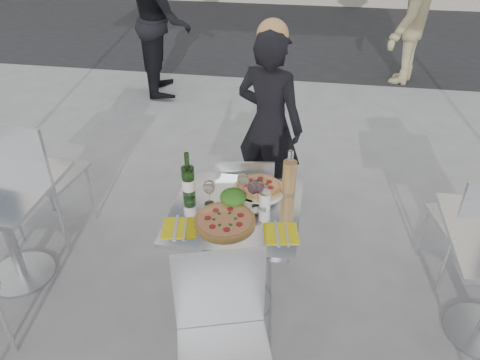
% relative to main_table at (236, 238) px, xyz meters
% --- Properties ---
extents(ground, '(80.00, 80.00, 0.00)m').
position_rel_main_table_xyz_m(ground, '(0.00, 0.00, -0.54)').
color(ground, slate).
extents(street_asphalt, '(24.00, 5.00, 0.00)m').
position_rel_main_table_xyz_m(street_asphalt, '(0.00, 6.50, -0.54)').
color(street_asphalt, black).
rests_on(street_asphalt, ground).
extents(main_table, '(0.72, 0.72, 0.75)m').
position_rel_main_table_xyz_m(main_table, '(0.00, 0.00, 0.00)').
color(main_table, '#B7BABF').
rests_on(main_table, ground).
extents(side_table_left, '(0.72, 0.72, 0.75)m').
position_rel_main_table_xyz_m(side_table_left, '(-1.50, 0.00, 0.00)').
color(side_table_left, '#B7BABF').
rests_on(side_table_left, ground).
extents(chair_far, '(0.43, 0.44, 0.82)m').
position_rel_main_table_xyz_m(chair_far, '(-0.03, 0.50, -0.05)').
color(chair_far, silver).
rests_on(chair_far, ground).
extents(chair_near, '(0.53, 0.54, 0.94)m').
position_rel_main_table_xyz_m(chair_near, '(0.06, -0.68, 0.02)').
color(chair_near, silver).
rests_on(chair_near, ground).
extents(side_chair_lfar, '(0.50, 0.52, 1.00)m').
position_rel_main_table_xyz_m(side_chair_lfar, '(-1.50, 0.42, 0.06)').
color(side_chair_lfar, silver).
rests_on(side_chair_lfar, ground).
extents(side_chair_rfar, '(0.48, 0.49, 0.87)m').
position_rel_main_table_xyz_m(side_chair_rfar, '(1.45, 0.45, -0.02)').
color(side_chair_rfar, silver).
rests_on(side_chair_rfar, ground).
extents(woman_diner, '(0.63, 0.53, 1.48)m').
position_rel_main_table_xyz_m(woman_diner, '(0.07, 1.10, 0.20)').
color(woman_diner, black).
rests_on(woman_diner, ground).
extents(pedestrian_a, '(0.88, 1.01, 1.77)m').
position_rel_main_table_xyz_m(pedestrian_a, '(-1.49, 3.43, 0.35)').
color(pedestrian_a, black).
rests_on(pedestrian_a, ground).
extents(pedestrian_b, '(1.03, 1.29, 1.75)m').
position_rel_main_table_xyz_m(pedestrian_b, '(1.49, 4.24, 0.34)').
color(pedestrian_b, '#92895E').
rests_on(pedestrian_b, ground).
extents(pizza_near, '(0.33, 0.33, 0.02)m').
position_rel_main_table_xyz_m(pizza_near, '(-0.04, -0.12, 0.22)').
color(pizza_near, tan).
rests_on(pizza_near, main_table).
extents(pizza_far, '(0.31, 0.31, 0.03)m').
position_rel_main_table_xyz_m(pizza_far, '(0.10, 0.22, 0.23)').
color(pizza_far, white).
rests_on(pizza_far, main_table).
extents(salad_plate, '(0.22, 0.22, 0.09)m').
position_rel_main_table_xyz_m(salad_plate, '(-0.02, 0.05, 0.25)').
color(salad_plate, white).
rests_on(salad_plate, main_table).
extents(wine_bottle, '(0.07, 0.08, 0.29)m').
position_rel_main_table_xyz_m(wine_bottle, '(-0.29, 0.07, 0.32)').
color(wine_bottle, '#25501E').
rests_on(wine_bottle, main_table).
extents(carafe, '(0.08, 0.08, 0.29)m').
position_rel_main_table_xyz_m(carafe, '(0.28, 0.20, 0.33)').
color(carafe, tan).
rests_on(carafe, main_table).
extents(sugar_shaker, '(0.06, 0.06, 0.11)m').
position_rel_main_table_xyz_m(sugar_shaker, '(0.16, 0.05, 0.26)').
color(sugar_shaker, white).
rests_on(sugar_shaker, main_table).
extents(wineglass_white_a, '(0.07, 0.07, 0.16)m').
position_rel_main_table_xyz_m(wineglass_white_a, '(-0.15, 0.03, 0.32)').
color(wineglass_white_a, white).
rests_on(wineglass_white_a, main_table).
extents(wineglass_white_b, '(0.07, 0.07, 0.16)m').
position_rel_main_table_xyz_m(wineglass_white_b, '(0.02, 0.14, 0.32)').
color(wineglass_white_b, white).
rests_on(wineglass_white_b, main_table).
extents(wineglass_red_a, '(0.07, 0.07, 0.16)m').
position_rel_main_table_xyz_m(wineglass_red_a, '(0.09, 0.07, 0.32)').
color(wineglass_red_a, white).
rests_on(wineglass_red_a, main_table).
extents(wineglass_red_b, '(0.07, 0.07, 0.16)m').
position_rel_main_table_xyz_m(wineglass_red_b, '(0.12, 0.08, 0.32)').
color(wineglass_red_b, white).
rests_on(wineglass_red_b, main_table).
extents(napkin_left, '(0.21, 0.21, 0.01)m').
position_rel_main_table_xyz_m(napkin_left, '(-0.27, -0.21, 0.21)').
color(napkin_left, yellow).
rests_on(napkin_left, main_table).
extents(napkin_right, '(0.21, 0.21, 0.01)m').
position_rel_main_table_xyz_m(napkin_right, '(0.27, -0.17, 0.21)').
color(napkin_right, yellow).
rests_on(napkin_right, main_table).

